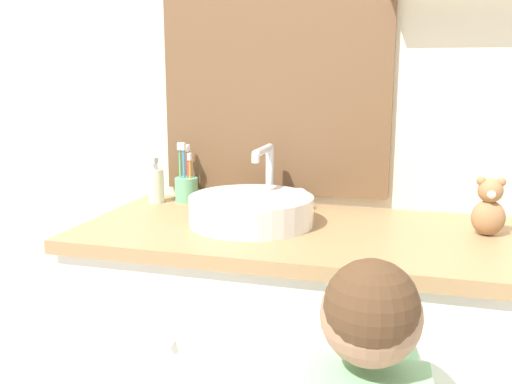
{
  "coord_description": "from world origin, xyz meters",
  "views": [
    {
      "loc": [
        0.28,
        -1.09,
        1.2
      ],
      "look_at": [
        -0.11,
        0.27,
        0.91
      ],
      "focal_mm": 40.0,
      "sensor_mm": 36.0,
      "label": 1
    }
  ],
  "objects_px": {
    "sink_basin": "(253,208)",
    "teddy_bear": "(489,208)",
    "soap_dispenser": "(156,185)",
    "toothbrush_holder": "(186,187)"
  },
  "relations": [
    {
      "from": "soap_dispenser",
      "to": "toothbrush_holder",
      "type": "bearing_deg",
      "value": 24.76
    },
    {
      "from": "sink_basin",
      "to": "toothbrush_holder",
      "type": "distance_m",
      "value": 0.34
    },
    {
      "from": "soap_dispenser",
      "to": "teddy_bear",
      "type": "height_order",
      "value": "teddy_bear"
    },
    {
      "from": "sink_basin",
      "to": "teddy_bear",
      "type": "relative_size",
      "value": 2.6
    },
    {
      "from": "toothbrush_holder",
      "to": "teddy_bear",
      "type": "relative_size",
      "value": 1.25
    },
    {
      "from": "sink_basin",
      "to": "teddy_bear",
      "type": "xyz_separation_m",
      "value": [
        0.59,
        0.06,
        0.03
      ]
    },
    {
      "from": "toothbrush_holder",
      "to": "soap_dispenser",
      "type": "height_order",
      "value": "toothbrush_holder"
    },
    {
      "from": "toothbrush_holder",
      "to": "teddy_bear",
      "type": "bearing_deg",
      "value": -9.42
    },
    {
      "from": "teddy_bear",
      "to": "soap_dispenser",
      "type": "bearing_deg",
      "value": 173.72
    },
    {
      "from": "sink_basin",
      "to": "teddy_bear",
      "type": "distance_m",
      "value": 0.6
    }
  ]
}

